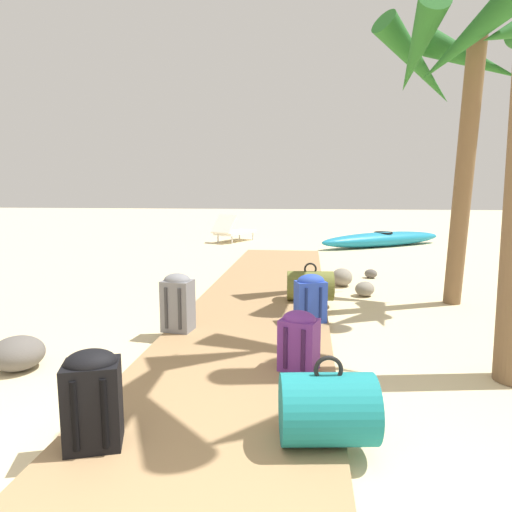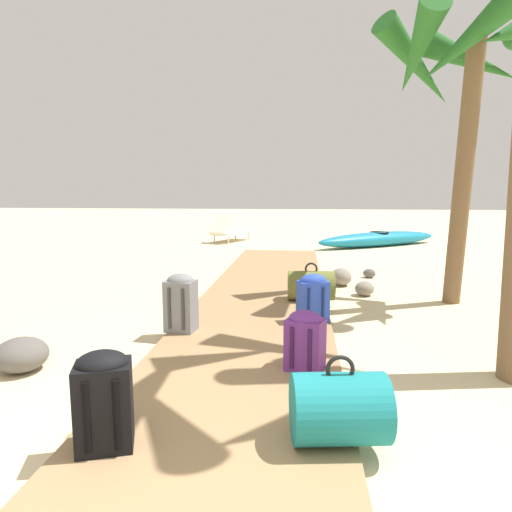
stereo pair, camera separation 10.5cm
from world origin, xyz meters
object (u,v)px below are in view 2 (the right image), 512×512
backpack_blue (313,297)px  lounge_chair (229,231)px  backpack_black (104,397)px  backpack_grey (181,301)px  palm_tree_far_right (463,68)px  duffel_bag_olive (311,285)px  duffel_bag_teal (339,408)px  kayak (379,239)px  backpack_purple (305,339)px

backpack_blue → lounge_chair: (-2.20, 8.03, -0.03)m
backpack_blue → backpack_black: (-1.20, -2.53, 0.02)m
backpack_grey → palm_tree_far_right: (3.13, 1.68, 2.57)m
backpack_grey → duffel_bag_olive: 1.95m
duffel_bag_teal → backpack_grey: size_ratio=0.98×
backpack_grey → lounge_chair: size_ratio=0.36×
backpack_blue → backpack_grey: (-1.33, -0.46, 0.03)m
kayak → duffel_bag_teal: bearing=-100.7°
duffel_bag_teal → lounge_chair: 10.63m
palm_tree_far_right → lounge_chair: (-4.00, 6.81, -2.63)m
backpack_black → kayak: size_ratio=0.15×
backpack_purple → palm_tree_far_right: 4.12m
duffel_bag_teal → backpack_blue: size_ratio=1.10×
duffel_bag_teal → duffel_bag_olive: duffel_bag_teal is taller
backpack_blue → backpack_grey: 1.41m
duffel_bag_teal → palm_tree_far_right: palm_tree_far_right is taller
duffel_bag_teal → backpack_purple: 1.04m
duffel_bag_teal → backpack_grey: (-1.42, 1.89, 0.11)m
backpack_purple → lounge_chair: size_ratio=0.29×
backpack_purple → backpack_grey: (-1.24, 0.87, 0.06)m
duffel_bag_teal → lounge_chair: (-2.29, 10.38, 0.05)m
duffel_bag_teal → backpack_blue: bearing=92.2°
palm_tree_far_right → kayak: size_ratio=1.02×
duffel_bag_olive → backpack_black: bearing=-108.9°
backpack_black → palm_tree_far_right: (3.00, 3.76, 2.59)m
palm_tree_far_right → lounge_chair: 8.32m
palm_tree_far_right → lounge_chair: palm_tree_far_right is taller
duffel_bag_teal → duffel_bag_olive: size_ratio=0.94×
duffel_bag_olive → backpack_purple: bearing=-92.3°
duffel_bag_teal → backpack_black: size_ratio=1.03×
backpack_blue → backpack_grey: bearing=-161.1°
backpack_blue → lounge_chair: lounge_chair is taller
backpack_purple → backpack_black: bearing=-132.5°
duffel_bag_teal → backpack_purple: duffel_bag_teal is taller
backpack_black → backpack_grey: bearing=93.7°
backpack_black → palm_tree_far_right: size_ratio=0.15×
backpack_purple → backpack_blue: 1.33m
backpack_grey → duffel_bag_olive: size_ratio=0.96×
palm_tree_far_right → backpack_black: bearing=-128.6°
duffel_bag_olive → palm_tree_far_right: palm_tree_far_right is taller
backpack_grey → backpack_black: (0.13, -2.07, -0.02)m
backpack_purple → duffel_bag_olive: size_ratio=0.79×
duffel_bag_teal → kayak: 9.96m
duffel_bag_teal → lounge_chair: lounge_chair is taller
duffel_bag_teal → backpack_blue: backpack_blue is taller
backpack_grey → backpack_blue: bearing=18.9°
backpack_purple → kayak: (2.03, 8.77, -0.14)m
backpack_blue → palm_tree_far_right: palm_tree_far_right is taller
kayak → backpack_blue: bearing=-104.6°
duffel_bag_olive → kayak: 6.76m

